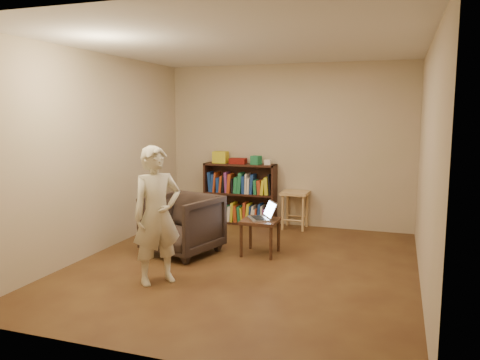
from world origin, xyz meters
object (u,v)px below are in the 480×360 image
(armchair, at_px, (182,224))
(side_table, at_px, (260,225))
(laptop, at_px, (263,215))
(person, at_px, (157,215))
(stool, at_px, (295,199))
(bookshelf, at_px, (240,197))

(armchair, relative_size, side_table, 1.85)
(laptop, distance_m, person, 1.60)
(stool, xyz_separation_m, laptop, (-0.11, -1.47, 0.04))
(stool, xyz_separation_m, person, (-0.89, -2.84, 0.26))
(bookshelf, distance_m, side_table, 1.77)
(armchair, height_order, laptop, armchair)
(bookshelf, bearing_deg, side_table, -62.75)
(armchair, distance_m, side_table, 1.02)
(laptop, bearing_deg, stool, 143.24)
(bookshelf, xyz_separation_m, armchair, (-0.17, -1.87, -0.05))
(side_table, xyz_separation_m, person, (-0.76, -1.34, 0.36))
(armchair, xyz_separation_m, laptop, (1.00, 0.34, 0.13))
(laptop, bearing_deg, armchair, -104.01)
(bookshelf, height_order, laptop, bookshelf)
(bookshelf, bearing_deg, laptop, -61.38)
(bookshelf, height_order, person, person)
(person, bearing_deg, laptop, 9.69)
(side_table, height_order, person, person)
(stool, relative_size, side_table, 1.28)
(side_table, relative_size, laptop, 1.04)
(bookshelf, distance_m, stool, 0.94)
(side_table, bearing_deg, person, -119.66)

